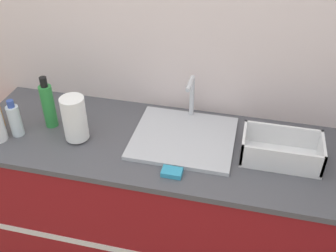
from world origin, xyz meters
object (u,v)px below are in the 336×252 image
object	(u,v)px
bottle_clear	(15,120)
bottle_green	(48,105)
sink	(184,136)
dish_rack	(281,151)
paper_towel_roll	(75,119)

from	to	relation	value
bottle_clear	bottle_green	size ratio (longest dim) A/B	0.71
sink	bottle_clear	distance (m)	0.82
dish_rack	bottle_green	distance (m)	1.14
bottle_clear	sink	bearing A→B (deg)	10.89
sink	paper_towel_roll	size ratio (longest dim) A/B	2.12
dish_rack	bottle_green	world-z (taller)	bottle_green
paper_towel_roll	dish_rack	bearing A→B (deg)	4.35
sink	bottle_green	world-z (taller)	bottle_green
bottle_clear	bottle_green	distance (m)	0.17
sink	bottle_clear	size ratio (longest dim) A/B	2.49
dish_rack	bottle_green	bearing A→B (deg)	179.80
bottle_green	dish_rack	bearing A→B (deg)	-0.20
sink	paper_towel_roll	world-z (taller)	sink
paper_towel_roll	bottle_clear	distance (m)	0.31
sink	bottle_clear	xyz separation A→B (m)	(-0.81, -0.16, 0.07)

